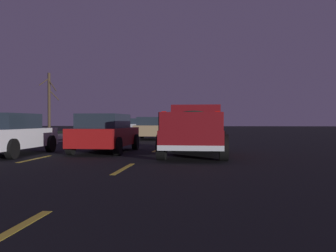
% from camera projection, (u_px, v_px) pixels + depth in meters
% --- Properties ---
extents(ground, '(144.00, 144.00, 0.00)m').
position_uv_depth(ground, '(154.00, 138.00, 28.11)').
color(ground, black).
extents(sidewalk_shoulder, '(108.00, 4.00, 0.12)m').
position_uv_depth(sidewalk_shoulder, '(56.00, 137.00, 28.88)').
color(sidewalk_shoulder, slate).
rests_on(sidewalk_shoulder, ground).
extents(lane_markings, '(108.00, 7.04, 0.01)m').
position_uv_depth(lane_markings, '(121.00, 137.00, 31.36)').
color(lane_markings, yellow).
rests_on(lane_markings, ground).
extents(pickup_truck, '(5.46, 2.35, 1.87)m').
position_uv_depth(pickup_truck, '(195.00, 129.00, 14.11)').
color(pickup_truck, maroon).
rests_on(pickup_truck, ground).
extents(sedan_white, '(4.43, 2.07, 1.54)m').
position_uv_depth(sedan_white, '(9.00, 134.00, 14.17)').
color(sedan_white, silver).
rests_on(sedan_white, ground).
extents(sedan_silver, '(4.41, 2.04, 1.54)m').
position_uv_depth(sedan_silver, '(133.00, 126.00, 39.31)').
color(sedan_silver, '#B2B5BA').
rests_on(sedan_silver, ground).
extents(sedan_tan, '(4.40, 2.02, 1.54)m').
position_uv_depth(sedan_tan, '(151.00, 128.00, 26.66)').
color(sedan_tan, '#9E845B').
rests_on(sedan_tan, ground).
extents(sedan_red, '(4.45, 2.10, 1.54)m').
position_uv_depth(sedan_red, '(105.00, 133.00, 15.50)').
color(sedan_red, maroon).
rests_on(sedan_red, ground).
extents(bare_tree_far, '(0.73, 1.80, 6.00)m').
position_uv_depth(bare_tree_far, '(49.00, 102.00, 37.65)').
color(bare_tree_far, '#423323').
rests_on(bare_tree_far, ground).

